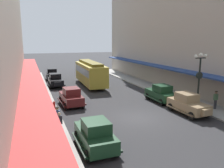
% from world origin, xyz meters
% --- Properties ---
extents(ground_plane, '(200.00, 200.00, 0.00)m').
position_xyz_m(ground_plane, '(0.00, 0.00, 0.00)').
color(ground_plane, '#2D2D30').
extents(sidewalk_left, '(3.00, 60.00, 0.15)m').
position_xyz_m(sidewalk_left, '(-7.50, 0.00, 0.07)').
color(sidewalk_left, '#A8A59E').
rests_on(sidewalk_left, ground).
extents(sidewalk_right, '(3.00, 60.00, 0.15)m').
position_xyz_m(sidewalk_right, '(7.50, 0.00, 0.07)').
color(sidewalk_right, '#A8A59E').
rests_on(sidewalk_right, ground).
extents(parked_car_0, '(2.31, 4.32, 1.84)m').
position_xyz_m(parked_car_0, '(-4.52, 5.58, 0.94)').
color(parked_car_0, '#591919').
rests_on(parked_car_0, ground).
extents(parked_car_1, '(2.18, 4.27, 1.84)m').
position_xyz_m(parked_car_1, '(-4.83, -3.98, 0.94)').
color(parked_car_1, '#193D23').
rests_on(parked_car_1, ground).
extents(parked_car_2, '(2.28, 4.31, 1.84)m').
position_xyz_m(parked_car_2, '(-4.73, 21.43, 0.94)').
color(parked_car_2, black).
rests_on(parked_car_2, ground).
extents(parked_car_3, '(2.17, 4.27, 1.84)m').
position_xyz_m(parked_car_3, '(4.67, 3.65, 0.94)').
color(parked_car_3, '#193D23').
rests_on(parked_car_3, ground).
extents(parked_car_4, '(2.21, 4.29, 1.84)m').
position_xyz_m(parked_car_4, '(-4.88, 15.58, 0.94)').
color(parked_car_4, black).
rests_on(parked_car_4, ground).
extents(parked_car_5, '(2.28, 4.31, 1.84)m').
position_xyz_m(parked_car_5, '(4.70, -0.62, 0.94)').
color(parked_car_5, '#997F5B').
rests_on(parked_car_5, ground).
extents(streetcar, '(2.74, 9.66, 3.46)m').
position_xyz_m(streetcar, '(-0.05, 14.74, 1.90)').
color(streetcar, gold).
rests_on(streetcar, ground).
extents(lamp_post_with_clock, '(1.42, 0.44, 5.16)m').
position_xyz_m(lamp_post_with_clock, '(6.40, 0.12, 2.99)').
color(lamp_post_with_clock, black).
rests_on(lamp_post_with_clock, sidewalk_right).
extents(fire_hydrant, '(0.24, 0.24, 0.82)m').
position_xyz_m(fire_hydrant, '(-6.35, 4.16, 0.56)').
color(fire_hydrant, '#B21E19').
rests_on(fire_hydrant, sidewalk_left).
extents(pedestrian_0, '(0.36, 0.24, 1.64)m').
position_xyz_m(pedestrian_0, '(-6.62, -1.73, 0.99)').
color(pedestrian_0, '#2D2D33').
rests_on(pedestrian_0, sidewalk_left).
extents(pedestrian_1, '(0.36, 0.24, 1.64)m').
position_xyz_m(pedestrian_1, '(-7.50, 17.10, 0.99)').
color(pedestrian_1, '#4C4238').
rests_on(pedestrian_1, sidewalk_left).
extents(pedestrian_2, '(0.36, 0.28, 1.67)m').
position_xyz_m(pedestrian_2, '(-7.00, 13.92, 1.01)').
color(pedestrian_2, slate).
rests_on(pedestrian_2, sidewalk_left).
extents(pedestrian_3, '(0.36, 0.24, 1.64)m').
position_xyz_m(pedestrian_3, '(-8.20, -2.63, 0.99)').
color(pedestrian_3, '#4C4238').
rests_on(pedestrian_3, sidewalk_left).
extents(pedestrian_4, '(0.36, 0.28, 1.67)m').
position_xyz_m(pedestrian_4, '(-6.60, -0.52, 1.01)').
color(pedestrian_4, '#4C4238').
rests_on(pedestrian_4, sidewalk_left).
extents(pedestrian_5, '(0.36, 0.28, 1.67)m').
position_xyz_m(pedestrian_5, '(7.75, -0.71, 1.01)').
color(pedestrian_5, '#2D2D33').
rests_on(pedestrian_5, sidewalk_right).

